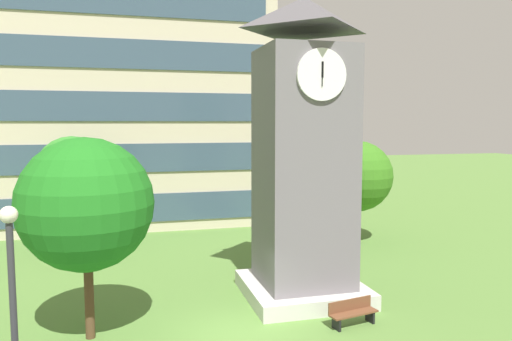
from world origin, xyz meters
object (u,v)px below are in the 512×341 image
Objects in this scene: tree_by_building at (86,205)px; tree_near_tower at (73,172)px; clock_tower at (304,166)px; tree_streetside at (357,176)px; park_bench at (352,312)px; street_lamp at (13,301)px.

tree_by_building is 1.04× the size of tree_near_tower.
clock_tower is 8.27m from tree_by_building.
clock_tower reaches higher than tree_near_tower.
tree_streetside is at bearing 34.26° from tree_by_building.
park_bench is at bearing -52.97° from tree_near_tower.
tree_streetside is 16.18m from tree_near_tower.
street_lamp is 0.85× the size of tree_near_tower.
clock_tower is 11.82m from street_lamp.
clock_tower is 14.37m from tree_near_tower.
tree_streetside is at bearing 51.48° from clock_tower.
park_bench is 11.01m from street_lamp.
clock_tower is 5.80m from park_bench.
street_lamp is at bearing -141.11° from clock_tower.
tree_streetside is 17.34m from tree_by_building.
clock_tower is 1.80× the size of tree_by_building.
tree_near_tower reaches higher than park_bench.
clock_tower is 2.22× the size of street_lamp.
tree_streetside is (5.62, 11.04, 3.41)m from park_bench.
street_lamp is 5.69m from tree_by_building.
park_bench is at bearing -8.38° from tree_by_building.
park_bench is 0.35× the size of street_lamp.
clock_tower reaches higher than park_bench.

